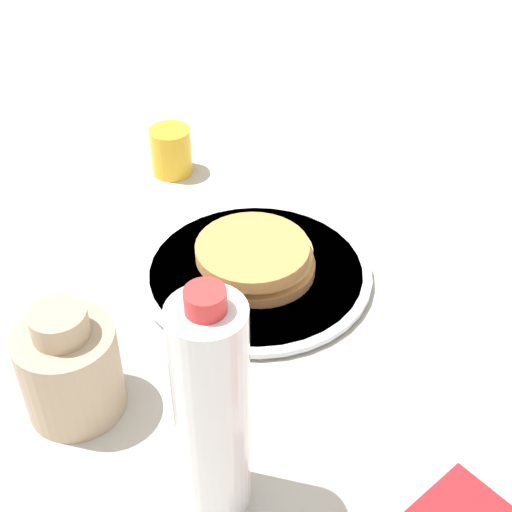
% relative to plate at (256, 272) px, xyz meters
% --- Properties ---
extents(ground_plane, '(4.00, 4.00, 0.00)m').
position_rel_plate_xyz_m(ground_plane, '(0.01, -0.02, -0.01)').
color(ground_plane, '#BCB7AD').
extents(plate, '(0.28, 0.28, 0.01)m').
position_rel_plate_xyz_m(plate, '(0.00, 0.00, 0.00)').
color(plate, silver).
rests_on(plate, ground_plane).
extents(pancake_stack, '(0.14, 0.14, 0.04)m').
position_rel_plate_xyz_m(pancake_stack, '(-0.00, 0.00, 0.03)').
color(pancake_stack, '#B37943').
rests_on(pancake_stack, plate).
extents(juice_glass, '(0.06, 0.06, 0.07)m').
position_rel_plate_xyz_m(juice_glass, '(0.26, 0.07, 0.03)').
color(juice_glass, yellow).
rests_on(juice_glass, ground_plane).
extents(cream_jug, '(0.10, 0.10, 0.13)m').
position_rel_plate_xyz_m(cream_jug, '(-0.16, 0.22, 0.05)').
color(cream_jug, tan).
rests_on(cream_jug, ground_plane).
extents(water_bottle_near, '(0.06, 0.06, 0.25)m').
position_rel_plate_xyz_m(water_bottle_near, '(-0.29, 0.10, 0.11)').
color(water_bottle_near, white).
rests_on(water_bottle_near, ground_plane).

